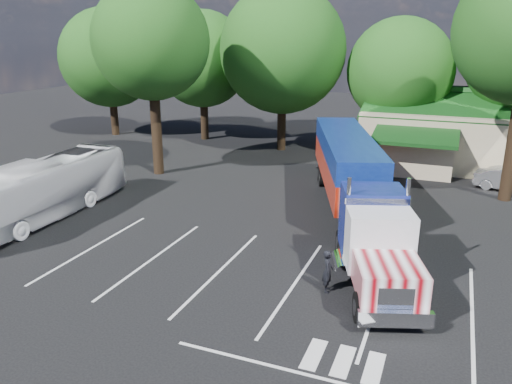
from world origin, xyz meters
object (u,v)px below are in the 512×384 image
at_px(woman, 328,271).
at_px(silver_sedan, 511,180).
at_px(semi_truck, 352,176).
at_px(bicycle, 382,221).
at_px(tour_bus, 43,189).

bearing_deg(woman, silver_sedan, -35.41).
height_order(semi_truck, woman, semi_truck).
distance_m(woman, silver_sedan, 18.10).
relative_size(woman, bicycle, 0.94).
bearing_deg(bicycle, tour_bus, -158.78).
bearing_deg(woman, semi_truck, -5.53).
relative_size(bicycle, silver_sedan, 0.42).
bearing_deg(semi_truck, tour_bus, -178.19).
distance_m(semi_truck, tour_bus, 16.09).
bearing_deg(semi_truck, silver_sedan, 26.68).
bearing_deg(bicycle, woman, -92.67).
relative_size(tour_bus, silver_sedan, 2.59).
bearing_deg(semi_truck, woman, -103.60).
bearing_deg(semi_truck, bicycle, -48.91).
relative_size(semi_truck, tour_bus, 1.76).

